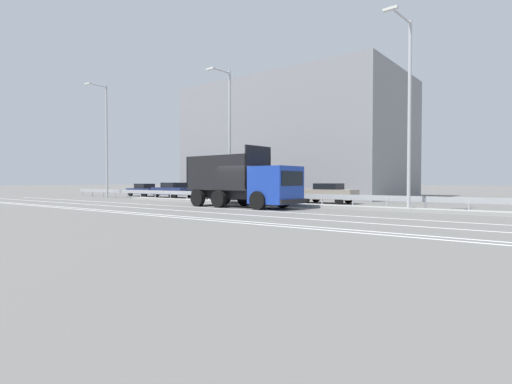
{
  "coord_description": "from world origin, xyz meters",
  "views": [
    {
      "loc": [
        15.33,
        -18.53,
        1.59
      ],
      "look_at": [
        -0.26,
        1.58,
        0.9
      ],
      "focal_mm": 28.0,
      "sensor_mm": 36.0,
      "label": 1
    }
  ],
  "objects_px": {
    "parked_car_1": "(173,190)",
    "street_lamp_0": "(105,137)",
    "median_road_sign": "(209,187)",
    "parked_car_3": "(271,192)",
    "parked_car_0": "(144,190)",
    "parked_car_2": "(217,191)",
    "parked_car_4": "(327,193)",
    "street_lamp_1": "(228,131)",
    "dump_truck": "(253,186)",
    "street_lamp_2": "(408,105)"
  },
  "relations": [
    {
      "from": "parked_car_1",
      "to": "street_lamp_0",
      "type": "bearing_deg",
      "value": 133.04
    },
    {
      "from": "median_road_sign",
      "to": "parked_car_3",
      "type": "bearing_deg",
      "value": 65.85
    },
    {
      "from": "median_road_sign",
      "to": "parked_car_0",
      "type": "relative_size",
      "value": 0.54
    },
    {
      "from": "parked_car_1",
      "to": "parked_car_2",
      "type": "height_order",
      "value": "parked_car_2"
    },
    {
      "from": "street_lamp_0",
      "to": "parked_car_1",
      "type": "relative_size",
      "value": 2.45
    },
    {
      "from": "parked_car_3",
      "to": "parked_car_4",
      "type": "height_order",
      "value": "parked_car_4"
    },
    {
      "from": "parked_car_0",
      "to": "parked_car_2",
      "type": "bearing_deg",
      "value": -92.26
    },
    {
      "from": "street_lamp_1",
      "to": "parked_car_0",
      "type": "relative_size",
      "value": 2.37
    },
    {
      "from": "parked_car_2",
      "to": "parked_car_1",
      "type": "bearing_deg",
      "value": 91.69
    },
    {
      "from": "street_lamp_0",
      "to": "parked_car_0",
      "type": "distance_m",
      "value": 7.13
    },
    {
      "from": "dump_truck",
      "to": "parked_car_3",
      "type": "bearing_deg",
      "value": -149.88
    },
    {
      "from": "dump_truck",
      "to": "median_road_sign",
      "type": "bearing_deg",
      "value": -111.63
    },
    {
      "from": "street_lamp_1",
      "to": "parked_car_4",
      "type": "bearing_deg",
      "value": 39.77
    },
    {
      "from": "median_road_sign",
      "to": "parked_car_2",
      "type": "distance_m",
      "value": 5.44
    },
    {
      "from": "parked_car_2",
      "to": "parked_car_4",
      "type": "xyz_separation_m",
      "value": [
        10.79,
        0.04,
        -0.02
      ]
    },
    {
      "from": "median_road_sign",
      "to": "parked_car_2",
      "type": "height_order",
      "value": "median_road_sign"
    },
    {
      "from": "median_road_sign",
      "to": "street_lamp_1",
      "type": "bearing_deg",
      "value": -4.5
    },
    {
      "from": "parked_car_3",
      "to": "parked_car_4",
      "type": "xyz_separation_m",
      "value": [
        5.37,
        -0.48,
        0.05
      ]
    },
    {
      "from": "parked_car_4",
      "to": "parked_car_3",
      "type": "bearing_deg",
      "value": 83.47
    },
    {
      "from": "dump_truck",
      "to": "street_lamp_1",
      "type": "distance_m",
      "value": 6.28
    },
    {
      "from": "street_lamp_2",
      "to": "parked_car_1",
      "type": "bearing_deg",
      "value": 169.39
    },
    {
      "from": "median_road_sign",
      "to": "parked_car_1",
      "type": "bearing_deg",
      "value": 155.12
    },
    {
      "from": "parked_car_2",
      "to": "parked_car_4",
      "type": "distance_m",
      "value": 10.79
    },
    {
      "from": "dump_truck",
      "to": "parked_car_3",
      "type": "height_order",
      "value": "dump_truck"
    },
    {
      "from": "street_lamp_0",
      "to": "street_lamp_2",
      "type": "height_order",
      "value": "street_lamp_0"
    },
    {
      "from": "street_lamp_0",
      "to": "parked_car_3",
      "type": "relative_size",
      "value": 2.65
    },
    {
      "from": "median_road_sign",
      "to": "street_lamp_0",
      "type": "xyz_separation_m",
      "value": [
        -13.61,
        -0.13,
        4.7
      ]
    },
    {
      "from": "dump_truck",
      "to": "street_lamp_0",
      "type": "distance_m",
      "value": 20.6
    },
    {
      "from": "street_lamp_1",
      "to": "median_road_sign",
      "type": "bearing_deg",
      "value": 175.5
    },
    {
      "from": "street_lamp_2",
      "to": "parked_car_4",
      "type": "height_order",
      "value": "street_lamp_2"
    },
    {
      "from": "parked_car_1",
      "to": "parked_car_4",
      "type": "bearing_deg",
      "value": -89.55
    },
    {
      "from": "median_road_sign",
      "to": "parked_car_0",
      "type": "xyz_separation_m",
      "value": [
        -14.31,
        4.73,
        -0.47
      ]
    },
    {
      "from": "street_lamp_1",
      "to": "parked_car_3",
      "type": "xyz_separation_m",
      "value": [
        0.1,
        5.03,
        -4.49
      ]
    },
    {
      "from": "parked_car_1",
      "to": "median_road_sign",
      "type": "bearing_deg",
      "value": -115.12
    },
    {
      "from": "dump_truck",
      "to": "street_lamp_2",
      "type": "distance_m",
      "value": 9.6
    },
    {
      "from": "parked_car_1",
      "to": "parked_car_4",
      "type": "distance_m",
      "value": 16.58
    },
    {
      "from": "street_lamp_1",
      "to": "parked_car_3",
      "type": "height_order",
      "value": "street_lamp_1"
    },
    {
      "from": "parked_car_0",
      "to": "parked_car_3",
      "type": "distance_m",
      "value": 16.49
    },
    {
      "from": "dump_truck",
      "to": "parked_car_4",
      "type": "height_order",
      "value": "dump_truck"
    },
    {
      "from": "street_lamp_2",
      "to": "parked_car_3",
      "type": "xyz_separation_m",
      "value": [
        -12.4,
        5.1,
        -4.83
      ]
    },
    {
      "from": "parked_car_1",
      "to": "street_lamp_1",
      "type": "bearing_deg",
      "value": -111.63
    },
    {
      "from": "street_lamp_2",
      "to": "median_road_sign",
      "type": "bearing_deg",
      "value": 179.08
    },
    {
      "from": "parked_car_0",
      "to": "parked_car_3",
      "type": "height_order",
      "value": "parked_car_3"
    },
    {
      "from": "parked_car_0",
      "to": "parked_car_3",
      "type": "bearing_deg",
      "value": -89.79
    },
    {
      "from": "street_lamp_0",
      "to": "street_lamp_2",
      "type": "xyz_separation_m",
      "value": [
        28.2,
        -0.11,
        -0.32
      ]
    },
    {
      "from": "parked_car_1",
      "to": "street_lamp_2",
      "type": "bearing_deg",
      "value": -100.84
    },
    {
      "from": "street_lamp_1",
      "to": "parked_car_4",
      "type": "xyz_separation_m",
      "value": [
        5.47,
        4.55,
        -4.45
      ]
    },
    {
      "from": "street_lamp_2",
      "to": "parked_car_3",
      "type": "bearing_deg",
      "value": 157.65
    },
    {
      "from": "parked_car_4",
      "to": "parked_car_2",
      "type": "bearing_deg",
      "value": 88.79
    },
    {
      "from": "parked_car_3",
      "to": "parked_car_4",
      "type": "bearing_deg",
      "value": 82.89
    }
  ]
}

